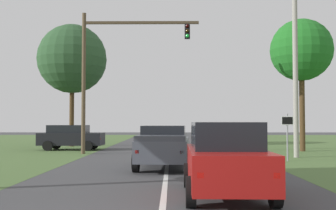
{
  "coord_description": "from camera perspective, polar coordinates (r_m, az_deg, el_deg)",
  "views": [
    {
      "loc": [
        0.21,
        -6.36,
        1.95
      ],
      "look_at": [
        -0.01,
        18.05,
        2.92
      ],
      "focal_mm": 45.06,
      "sensor_mm": 36.0,
      "label": 1
    }
  ],
  "objects": [
    {
      "name": "ground_plane",
      "position": [
        17.37,
        -0.18,
        -8.73
      ],
      "size": [
        120.0,
        120.0,
        0.0
      ],
      "primitive_type": "plane",
      "color": "#424244"
    },
    {
      "name": "red_suv_near",
      "position": [
        11.31,
        7.74,
        -7.02
      ],
      "size": [
        2.2,
        4.83,
        1.94
      ],
      "color": "#9E1411",
      "rests_on": "ground_plane"
    },
    {
      "name": "pickup_truck_lead",
      "position": [
        17.81,
        -0.53,
        -5.54
      ],
      "size": [
        2.43,
        5.4,
        1.79
      ],
      "color": "#4C515B",
      "rests_on": "ground_plane"
    },
    {
      "name": "traffic_light",
      "position": [
        26.14,
        -7.64,
        5.81
      ],
      "size": [
        7.17,
        0.4,
        8.64
      ],
      "color": "brown",
      "rests_on": "ground_plane"
    },
    {
      "name": "keep_moving_sign",
      "position": [
        21.72,
        15.85,
        -3.35
      ],
      "size": [
        0.6,
        0.09,
        2.36
      ],
      "color": "gray",
      "rests_on": "ground_plane"
    },
    {
      "name": "oak_tree_right",
      "position": [
        29.7,
        17.6,
        7.04
      ],
      "size": [
        4.13,
        4.13,
        8.81
      ],
      "color": "#4C351E",
      "rests_on": "ground_plane"
    },
    {
      "name": "crossing_suv_far",
      "position": [
        29.94,
        -13.02,
        -4.21
      ],
      "size": [
        4.4,
        2.2,
        1.72
      ],
      "color": "black",
      "rests_on": "ground_plane"
    },
    {
      "name": "utility_pole_right",
      "position": [
        24.25,
        16.86,
        3.91
      ],
      "size": [
        0.28,
        0.28,
        9.05
      ],
      "primitive_type": "cylinder",
      "color": "#9E998E",
      "rests_on": "ground_plane"
    },
    {
      "name": "extra_tree_1",
      "position": [
        34.63,
        -12.83,
        6.08
      ],
      "size": [
        5.48,
        5.48,
        9.71
      ],
      "color": "#4C351E",
      "rests_on": "ground_plane"
    }
  ]
}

